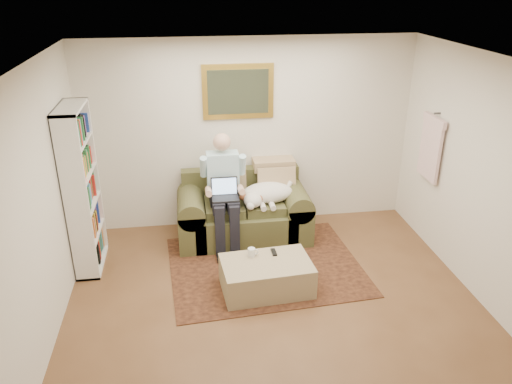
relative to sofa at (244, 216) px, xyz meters
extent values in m
cube|color=brown|center=(0.15, -2.02, -0.30)|extent=(4.50, 5.00, 0.01)
cube|color=white|center=(0.15, -2.02, 2.30)|extent=(4.50, 5.00, 0.01)
cube|color=silver|center=(0.15, 0.48, 1.00)|extent=(4.50, 0.01, 2.60)
cube|color=silver|center=(-2.10, -2.02, 1.00)|extent=(0.01, 5.00, 2.60)
cube|color=silver|center=(2.40, -2.02, 1.00)|extent=(0.01, 5.00, 2.60)
cube|color=black|center=(0.17, -0.81, -0.30)|extent=(2.43, 2.00, 0.01)
cube|color=brown|center=(0.00, -0.04, -0.09)|extent=(1.33, 0.85, 0.43)
cube|color=brown|center=(0.00, 0.33, 0.35)|extent=(1.61, 0.19, 0.44)
cube|color=brown|center=(-0.70, -0.04, -0.03)|extent=(0.35, 0.85, 0.89)
cube|color=brown|center=(0.70, -0.04, -0.03)|extent=(0.35, 0.85, 0.89)
cube|color=brown|center=(-0.26, -0.09, 0.19)|extent=(0.50, 0.58, 0.12)
cube|color=brown|center=(0.26, -0.09, 0.19)|extent=(0.50, 0.58, 0.12)
cube|color=black|center=(-0.26, -0.28, 0.41)|extent=(0.34, 0.24, 0.02)
cube|color=black|center=(-0.26, -0.17, 0.53)|extent=(0.34, 0.06, 0.24)
cube|color=#99BFF2|center=(-0.26, -0.17, 0.53)|extent=(0.31, 0.05, 0.20)
cube|color=tan|center=(0.10, -1.30, -0.12)|extent=(1.04, 0.71, 0.36)
cylinder|color=white|center=(-0.05, -1.14, 0.11)|extent=(0.08, 0.08, 0.10)
cube|color=black|center=(0.22, -1.11, 0.07)|extent=(0.05, 0.15, 0.02)
cube|color=gold|center=(0.00, 0.45, 1.60)|extent=(0.94, 0.04, 0.72)
cube|color=gray|center=(0.00, 0.43, 1.60)|extent=(0.80, 0.01, 0.58)
camera|label=1|loc=(-0.71, -6.00, 3.05)|focal=35.00mm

